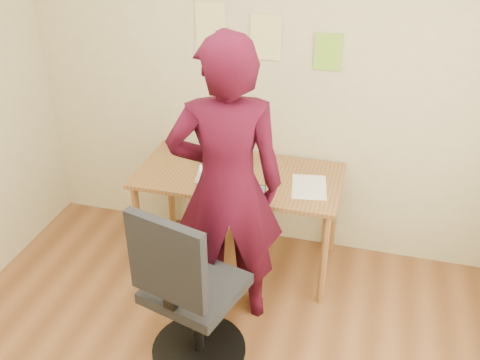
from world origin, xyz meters
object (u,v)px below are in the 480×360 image
(phone, at_px, (261,190))
(office_chair, at_px, (189,300))
(person, at_px, (227,188))
(laptop, at_px, (224,166))
(desk, at_px, (239,185))

(phone, height_order, office_chair, office_chair)
(person, bearing_deg, phone, -128.88)
(laptop, distance_m, office_chair, 1.04)
(desk, bearing_deg, phone, -42.70)
(desk, distance_m, person, 0.59)
(phone, bearing_deg, person, -121.04)
(desk, bearing_deg, person, -82.73)
(phone, distance_m, office_chair, 0.89)
(office_chair, bearing_deg, person, 95.46)
(laptop, bearing_deg, office_chair, -95.59)
(desk, bearing_deg, laptop, -175.21)
(phone, relative_size, person, 0.07)
(desk, relative_size, laptop, 3.40)
(office_chair, bearing_deg, desk, 104.26)
(laptop, xyz_separation_m, phone, (0.30, -0.17, -0.05))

